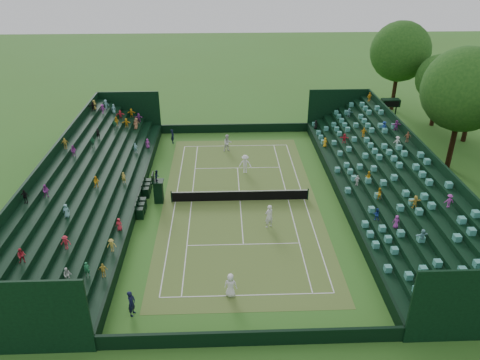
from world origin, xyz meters
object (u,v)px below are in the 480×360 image
at_px(tennis_net, 240,195).
at_px(player_far_east, 245,164).
at_px(umpire_chair, 158,189).
at_px(player_near_west, 231,285).
at_px(player_near_east, 269,216).
at_px(player_far_west, 228,143).

distance_m(tennis_net, player_far_east, 5.46).
xyz_separation_m(tennis_net, umpire_chair, (-6.86, 0.10, 0.75)).
distance_m(player_near_west, player_near_east, 8.32).
relative_size(tennis_net, player_near_east, 5.95).
height_order(umpire_chair, player_near_west, umpire_chair).
relative_size(umpire_chair, player_far_east, 1.63).
height_order(player_near_east, player_far_west, player_near_east).
relative_size(player_near_west, player_near_east, 0.84).
xyz_separation_m(umpire_chair, player_near_east, (8.92, -4.25, -0.29)).
bearing_deg(player_near_east, player_far_east, -109.88).
bearing_deg(player_far_west, tennis_net, -102.28).
distance_m(player_near_east, player_far_east, 9.65).
bearing_deg(player_near_east, umpire_chair, -53.51).
bearing_deg(player_near_east, tennis_net, -91.63).
xyz_separation_m(umpire_chair, player_far_east, (7.55, 5.30, -0.36)).
bearing_deg(player_near_east, player_far_west, -106.68).
xyz_separation_m(player_near_east, player_far_west, (-2.95, 14.72, -0.07)).
relative_size(player_near_east, player_far_west, 1.08).
bearing_deg(player_far_west, player_near_east, -95.78).
xyz_separation_m(tennis_net, player_near_east, (2.06, -4.15, 0.45)).
bearing_deg(player_far_west, player_near_west, -107.49).
distance_m(player_near_east, player_far_west, 15.01).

